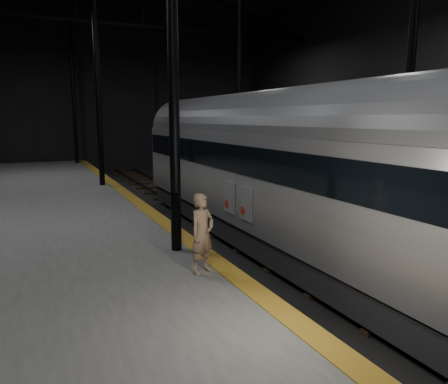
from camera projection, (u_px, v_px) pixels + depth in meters
ground at (241, 234)px, 16.41m from camera, size 44.00×44.00×0.00m
platform_left at (20, 245)px, 13.30m from camera, size 9.00×43.80×1.00m
platform_right at (392, 205)px, 19.35m from camera, size 9.00×43.80×1.00m
tactile_strip at (156, 216)px, 14.93m from camera, size 0.50×43.80×0.01m
track at (241, 232)px, 16.40m from camera, size 2.40×43.00×0.24m
train at (272, 165)px, 13.93m from camera, size 2.85×19.00×5.08m
woman at (202, 234)px, 9.33m from camera, size 0.75×0.64×1.74m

